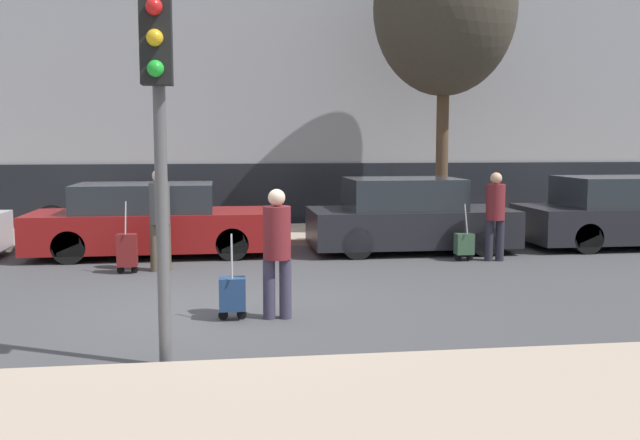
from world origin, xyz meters
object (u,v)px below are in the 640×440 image
pedestrian_right (495,211)px  parked_bicycle (78,220)px  trolley_left (127,250)px  trolley_right (464,244)px  pedestrian_left (160,213)px  pedestrian_center (277,246)px  bare_tree_near_crossing (445,8)px  trolley_center (232,294)px  parked_car_1 (153,222)px  traffic_light (158,106)px  parked_car_3 (628,214)px  parked_car_2 (408,217)px

pedestrian_right → parked_bicycle: bearing=164.6°
trolley_left → trolley_right: bearing=4.1°
pedestrian_left → parked_bicycle: bearing=103.1°
pedestrian_center → bare_tree_near_crossing: (4.36, 7.23, 4.22)m
trolley_center → parked_car_1: bearing=105.2°
trolley_center → traffic_light: (-0.68, -1.84, 2.17)m
trolley_left → parked_car_1: bearing=82.3°
parked_car_3 → pedestrian_center: pedestrian_center is taller
pedestrian_right → parked_car_3: bearing=29.8°
pedestrian_right → traffic_light: size_ratio=0.46×
trolley_left → parked_bicycle: (-1.50, 3.83, 0.11)m
parked_car_2 → pedestrian_right: bearing=-46.6°
parked_car_1 → parked_car_2: (4.96, -0.18, 0.03)m
parked_car_3 → bare_tree_near_crossing: bearing=146.7°
parked_car_3 → trolley_right: size_ratio=4.32×
parked_car_1 → trolley_center: parked_car_1 is taller
traffic_light → parked_car_3: bearing=37.7°
trolley_left → bare_tree_near_crossing: (6.57, 3.88, 4.74)m
pedestrian_right → parked_bicycle: (-7.97, 3.48, -0.42)m
pedestrian_left → trolley_center: size_ratio=1.61×
trolley_left → parked_bicycle: bearing=111.4°
parked_bicycle → parked_car_3: bearing=-10.6°
trolley_right → bare_tree_near_crossing: 5.96m
parked_car_3 → pedestrian_center: 9.20m
parked_bicycle → trolley_left: bearing=-68.6°
trolley_center → traffic_light: size_ratio=0.30×
pedestrian_left → pedestrian_right: 5.94m
pedestrian_center → bare_tree_near_crossing: 9.44m
bare_tree_near_crossing → parked_bicycle: bearing=-179.6°
parked_car_1 → traffic_light: bearing=-84.0°
bare_tree_near_crossing → trolley_center: bearing=-124.3°
parked_car_2 → parked_bicycle: bearing=162.2°
parked_car_2 → trolley_center: parked_car_2 is taller
trolley_center → bare_tree_near_crossing: (4.91, 7.21, 4.80)m
pedestrian_right → traffic_light: (-5.48, -5.52, 1.58)m
trolley_left → pedestrian_center: size_ratio=0.75×
trolley_right → parked_bicycle: bearing=155.3°
parked_car_1 → trolley_left: size_ratio=3.88×
pedestrian_center → trolley_right: 5.32m
parked_car_2 → pedestrian_center: pedestrian_center is taller
trolley_center → parked_car_2: bearing=54.7°
parked_car_1 → traffic_light: 7.30m
parked_car_3 → traffic_light: 11.40m
parked_car_3 → pedestrian_center: (-7.68, -5.05, 0.23)m
parked_car_1 → trolley_right: 5.86m
pedestrian_left → trolley_left: size_ratio=1.43×
pedestrian_left → bare_tree_near_crossing: bare_tree_near_crossing is taller
parked_car_1 → trolley_left: 1.89m
trolley_center → pedestrian_right: bearing=37.4°
parked_car_1 → parked_bicycle: (-1.75, 1.97, -0.15)m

